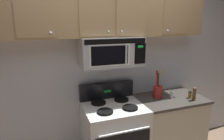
{
  "coord_description": "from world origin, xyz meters",
  "views": [
    {
      "loc": [
        -0.8,
        -1.74,
        1.93
      ],
      "look_at": [
        0.0,
        0.49,
        1.35
      ],
      "focal_mm": 31.71,
      "sensor_mm": 36.0,
      "label": 1
    }
  ],
  "objects_px": {
    "salt_shaker": "(172,95)",
    "over_range_microwave": "(111,51)",
    "spice_jar": "(190,95)",
    "utensil_crock_red": "(158,91)",
    "stove_range": "(114,136)",
    "pepper_mill": "(194,94)"
  },
  "relations": [
    {
      "from": "utensil_crock_red",
      "to": "salt_shaker",
      "type": "bearing_deg",
      "value": -29.46
    },
    {
      "from": "over_range_microwave",
      "to": "spice_jar",
      "type": "height_order",
      "value": "over_range_microwave"
    },
    {
      "from": "stove_range",
      "to": "over_range_microwave",
      "type": "distance_m",
      "value": 1.11
    },
    {
      "from": "stove_range",
      "to": "pepper_mill",
      "type": "height_order",
      "value": "stove_range"
    },
    {
      "from": "stove_range",
      "to": "pepper_mill",
      "type": "bearing_deg",
      "value": -10.04
    },
    {
      "from": "utensil_crock_red",
      "to": "pepper_mill",
      "type": "xyz_separation_m",
      "value": [
        0.4,
        -0.25,
        -0.01
      ]
    },
    {
      "from": "pepper_mill",
      "to": "spice_jar",
      "type": "distance_m",
      "value": 0.09
    },
    {
      "from": "stove_range",
      "to": "spice_jar",
      "type": "bearing_deg",
      "value": -5.62
    },
    {
      "from": "stove_range",
      "to": "salt_shaker",
      "type": "distance_m",
      "value": 0.97
    },
    {
      "from": "stove_range",
      "to": "spice_jar",
      "type": "height_order",
      "value": "stove_range"
    },
    {
      "from": "utensil_crock_red",
      "to": "salt_shaker",
      "type": "xyz_separation_m",
      "value": [
        0.17,
        -0.09,
        -0.05
      ]
    },
    {
      "from": "utensil_crock_red",
      "to": "spice_jar",
      "type": "relative_size",
      "value": 4.03
    },
    {
      "from": "spice_jar",
      "to": "pepper_mill",
      "type": "bearing_deg",
      "value": -94.32
    },
    {
      "from": "over_range_microwave",
      "to": "pepper_mill",
      "type": "relative_size",
      "value": 4.33
    },
    {
      "from": "over_range_microwave",
      "to": "salt_shaker",
      "type": "distance_m",
      "value": 1.06
    },
    {
      "from": "salt_shaker",
      "to": "over_range_microwave",
      "type": "bearing_deg",
      "value": 170.12
    },
    {
      "from": "over_range_microwave",
      "to": "salt_shaker",
      "type": "height_order",
      "value": "over_range_microwave"
    },
    {
      "from": "salt_shaker",
      "to": "spice_jar",
      "type": "height_order",
      "value": "salt_shaker"
    },
    {
      "from": "stove_range",
      "to": "over_range_microwave",
      "type": "relative_size",
      "value": 1.47
    },
    {
      "from": "stove_range",
      "to": "salt_shaker",
      "type": "relative_size",
      "value": 10.63
    },
    {
      "from": "over_range_microwave",
      "to": "spice_jar",
      "type": "relative_size",
      "value": 7.8
    },
    {
      "from": "stove_range",
      "to": "salt_shaker",
      "type": "xyz_separation_m",
      "value": [
        0.84,
        -0.03,
        0.48
      ]
    }
  ]
}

